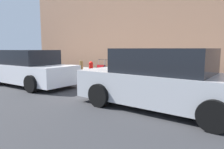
{
  "coord_description": "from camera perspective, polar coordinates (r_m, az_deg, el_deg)",
  "views": [
    {
      "loc": [
        -6.08,
        6.94,
        1.59
      ],
      "look_at": [
        -1.58,
        0.46,
        0.58
      ],
      "focal_mm": 32.6,
      "sensor_mm": 36.0,
      "label": 1
    }
  ],
  "objects": [
    {
      "name": "sidewalk_curb",
      "position": [
        11.33,
        1.97,
        -0.44
      ],
      "size": [
        18.0,
        5.0,
        0.14
      ],
      "primitive_type": "cube",
      "color": "#9E9B93",
      "rests_on": "ground_plane"
    },
    {
      "name": "suitcase_maroon_4",
      "position": [
        9.13,
        1.55,
        -0.01
      ],
      "size": [
        0.51,
        0.25,
        0.64
      ],
      "color": "maroon",
      "rests_on": "sidewalk_curb"
    },
    {
      "name": "parked_car_white_1",
      "position": [
        9.49,
        -22.19,
        1.48
      ],
      "size": [
        4.46,
        1.99,
        1.53
      ],
      "color": "silver",
      "rests_on": "ground_plane"
    },
    {
      "name": "suitcase_silver_3",
      "position": [
        8.89,
        4.44,
        0.4
      ],
      "size": [
        0.37,
        0.22,
        1.01
      ],
      "color": "#9EA0A8",
      "rests_on": "sidewalk_curb"
    },
    {
      "name": "parking_meter",
      "position": [
        8.12,
        20.7,
        2.4
      ],
      "size": [
        0.12,
        0.09,
        1.27
      ],
      "color": "slate",
      "rests_on": "sidewalk_curb"
    },
    {
      "name": "suitcase_olive_2",
      "position": [
        8.63,
        6.74,
        -0.36
      ],
      "size": [
        0.37,
        0.22,
        0.88
      ],
      "color": "#59601E",
      "rests_on": "sidewalk_curb"
    },
    {
      "name": "suitcase_teal_1",
      "position": [
        8.46,
        9.52,
        -0.88
      ],
      "size": [
        0.41,
        0.21,
        0.76
      ],
      "color": "#0F606B",
      "rests_on": "sidewalk_curb"
    },
    {
      "name": "building_facade_sidewalk_side",
      "position": [
        16.36,
        12.84,
        19.8
      ],
      "size": [
        24.0,
        3.0,
        10.38
      ],
      "primitive_type": "cube",
      "color": "#936B51",
      "rests_on": "ground_plane"
    },
    {
      "name": "suitcase_black_5",
      "position": [
        9.37,
        -1.19,
        0.33
      ],
      "size": [
        0.36,
        0.25,
        0.96
      ],
      "color": "black",
      "rests_on": "sidewalk_curb"
    },
    {
      "name": "fire_hydrant",
      "position": [
        10.08,
        -5.91,
        1.44
      ],
      "size": [
        0.39,
        0.21,
        0.83
      ],
      "color": "red",
      "rests_on": "sidewalk_curb"
    },
    {
      "name": "suitcase_navy_0",
      "position": [
        8.22,
        12.54,
        -1.14
      ],
      "size": [
        0.46,
        0.27,
        0.79
      ],
      "color": "navy",
      "rests_on": "sidewalk_curb"
    },
    {
      "name": "ground_plane",
      "position": [
        9.37,
        -6.36,
        -2.55
      ],
      "size": [
        40.0,
        40.0,
        0.0
      ],
      "primitive_type": "plane",
      "color": "#333335"
    },
    {
      "name": "parked_car_silver_0",
      "position": [
        5.55,
        14.01,
        -1.65
      ],
      "size": [
        4.69,
        2.19,
        1.6
      ],
      "color": "#B2B5BA",
      "rests_on": "ground_plane"
    },
    {
      "name": "bollard_post",
      "position": [
        10.31,
        -8.59,
        1.48
      ],
      "size": [
        0.17,
        0.17,
        0.85
      ],
      "primitive_type": "cylinder",
      "color": "brown",
      "rests_on": "sidewalk_curb"
    },
    {
      "name": "suitcase_red_6",
      "position": [
        9.71,
        -3.0,
        0.71
      ],
      "size": [
        0.41,
        0.19,
        0.95
      ],
      "color": "red",
      "rests_on": "sidewalk_curb"
    }
  ]
}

